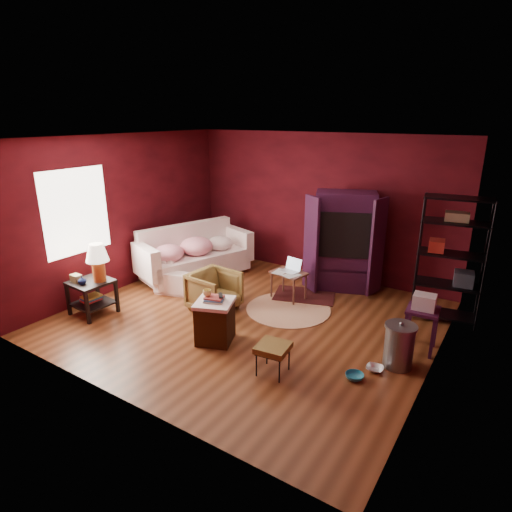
% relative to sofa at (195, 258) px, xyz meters
% --- Properties ---
extents(room, '(5.54, 5.04, 2.84)m').
position_rel_sofa_xyz_m(room, '(1.88, -0.95, 1.00)').
color(room, brown).
rests_on(room, ground).
extents(sofa, '(1.18, 2.13, 0.80)m').
position_rel_sofa_xyz_m(sofa, '(0.00, 0.00, 0.00)').
color(sofa, white).
rests_on(sofa, ground).
extents(armchair, '(0.71, 0.75, 0.73)m').
position_rel_sofa_xyz_m(armchair, '(1.25, -0.97, -0.04)').
color(armchair, black).
rests_on(armchair, ground).
extents(pet_bowl_steel, '(0.22, 0.07, 0.22)m').
position_rel_sofa_xyz_m(pet_bowl_steel, '(4.09, -1.29, -0.29)').
color(pet_bowl_steel, silver).
rests_on(pet_bowl_steel, ground).
extents(pet_bowl_turquoise, '(0.24, 0.12, 0.23)m').
position_rel_sofa_xyz_m(pet_bowl_turquoise, '(3.94, -1.60, -0.29)').
color(pet_bowl_turquoise, teal).
rests_on(pet_bowl_turquoise, ground).
extents(vase, '(0.16, 0.16, 0.13)m').
position_rel_sofa_xyz_m(vase, '(-0.31, -2.32, 0.23)').
color(vase, '#0C163E').
rests_on(vase, side_table).
extents(mug, '(0.15, 0.14, 0.12)m').
position_rel_sofa_xyz_m(mug, '(1.81, -1.83, 0.35)').
color(mug, '#E9CF72').
rests_on(mug, hamper).
extents(side_table, '(0.64, 0.64, 1.19)m').
position_rel_sofa_xyz_m(side_table, '(-0.26, -2.12, 0.31)').
color(side_table, black).
rests_on(side_table, ground).
extents(sofa_cushions, '(1.57, 2.42, 0.95)m').
position_rel_sofa_xyz_m(sofa_cushions, '(-0.04, -0.00, 0.06)').
color(sofa_cushions, white).
rests_on(sofa_cushions, sofa).
extents(hamper, '(0.66, 0.66, 0.72)m').
position_rel_sofa_xyz_m(hamper, '(1.91, -1.79, -0.07)').
color(hamper, '#3B1F0D').
rests_on(hamper, ground).
extents(footstool, '(0.43, 0.43, 0.40)m').
position_rel_sofa_xyz_m(footstool, '(3.02, -2.04, -0.05)').
color(footstool, black).
rests_on(footstool, ground).
extents(rug_round, '(1.45, 1.45, 0.01)m').
position_rel_sofa_xyz_m(rug_round, '(2.29, -0.30, -0.39)').
color(rug_round, beige).
rests_on(rug_round, ground).
extents(rug_oriental, '(1.24, 1.01, 0.01)m').
position_rel_sofa_xyz_m(rug_oriental, '(2.26, 0.35, -0.39)').
color(rug_oriental, '#531617').
rests_on(rug_oriental, ground).
extents(laptop_desk, '(0.65, 0.54, 0.72)m').
position_rel_sofa_xyz_m(laptop_desk, '(2.07, 0.10, 0.05)').
color(laptop_desk, brown).
rests_on(laptop_desk, ground).
extents(tv_armoire, '(1.33, 1.07, 1.82)m').
position_rel_sofa_xyz_m(tv_armoire, '(2.67, 1.04, 0.55)').
color(tv_armoire, '#3A102F').
rests_on(tv_armoire, ground).
extents(wire_shelving, '(1.02, 0.56, 1.98)m').
position_rel_sofa_xyz_m(wire_shelving, '(4.53, 0.70, 0.69)').
color(wire_shelving, black).
rests_on(wire_shelving, ground).
extents(small_stand, '(0.44, 0.44, 0.82)m').
position_rel_sofa_xyz_m(small_stand, '(4.43, -0.44, 0.22)').
color(small_stand, '#3A102F').
rests_on(small_stand, ground).
extents(trash_can, '(0.46, 0.46, 0.63)m').
position_rel_sofa_xyz_m(trash_can, '(4.29, -1.02, -0.10)').
color(trash_can, gray).
rests_on(trash_can, ground).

